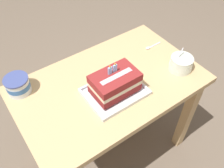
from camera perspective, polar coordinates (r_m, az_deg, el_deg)
name	(u,v)px	position (r m, az deg, el deg)	size (l,w,h in m)	color
ground_plane	(110,148)	(1.99, -0.44, -14.59)	(8.00, 8.00, 0.00)	#6B5B4C
dining_table	(110,97)	(1.47, -0.58, -3.12)	(1.05, 0.65, 0.75)	tan
foil_tray	(115,92)	(1.32, 0.64, -1.90)	(0.31, 0.24, 0.02)	silver
birthday_cake	(115,83)	(1.26, 0.67, 0.29)	(0.24, 0.15, 0.17)	maroon
bowl_stack	(181,63)	(1.48, 15.68, 4.59)	(0.13, 0.13, 0.13)	silver
ice_cream_tub	(18,85)	(1.39, -20.94, -0.22)	(0.13, 0.13, 0.10)	white
serving_spoon_near_tray	(150,47)	(1.61, 8.73, 8.43)	(0.12, 0.02, 0.01)	silver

